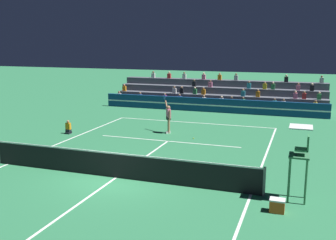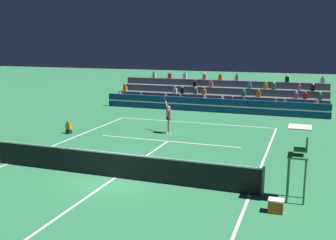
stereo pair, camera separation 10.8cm
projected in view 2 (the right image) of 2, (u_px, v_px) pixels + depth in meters
ground_plane at (115, 178)px, 16.19m from camera, size 120.00×120.00×0.00m
court_lines at (115, 177)px, 16.19m from camera, size 11.10×23.90×0.01m
tennis_net at (115, 165)px, 16.08m from camera, size 12.00×0.10×1.10m
sponsor_banner_wall at (210, 105)px, 31.30m from camera, size 18.00×0.26×1.10m
bleacher_stand at (219, 96)px, 34.17m from camera, size 17.93×3.80×2.83m
umpire_chair at (299, 154)px, 13.51m from camera, size 0.76×0.84×2.67m
ball_kid_courtside at (69, 128)px, 23.90m from camera, size 0.30×0.36×0.84m
tennis_player at (169, 117)px, 23.92m from camera, size 0.81×1.05×2.35m
tennis_ball at (193, 138)px, 22.64m from camera, size 0.07×0.07×0.07m
equipment_cooler at (276, 206)px, 12.85m from camera, size 0.50×0.38×0.45m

